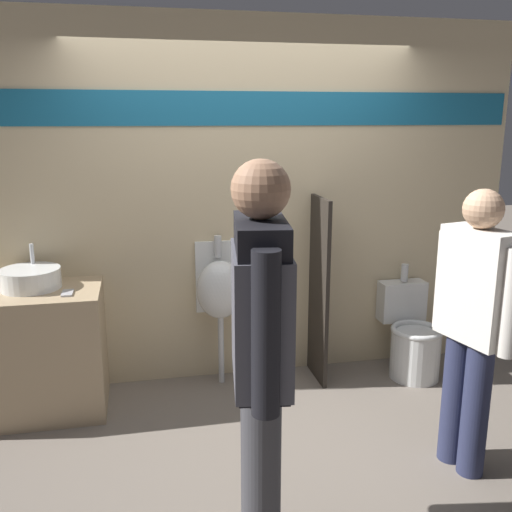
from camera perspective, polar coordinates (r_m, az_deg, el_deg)
name	(u,v)px	position (r m, az deg, el deg)	size (l,w,h in m)	color
ground_plane	(261,406)	(4.17, 0.50, -14.73)	(16.00, 16.00, 0.00)	#70665B
display_wall	(244,202)	(4.30, -1.18, 5.38)	(4.23, 0.07, 2.70)	beige
sink_counter	(28,352)	(4.22, -21.83, -8.92)	(1.00, 0.61, 0.87)	tan
sink_basin	(31,278)	(4.11, -21.62, -2.09)	(0.39, 0.39, 0.28)	silver
cell_phone	(67,293)	(3.91, -18.34, -3.54)	(0.07, 0.14, 0.01)	#B7B7BC
divider_near_counter	(319,290)	(4.35, 6.30, -3.44)	(0.03, 0.41, 1.42)	#28231E
urinal_near_counter	(220,289)	(4.25, -3.62, -3.34)	(0.35, 0.27, 1.13)	silver
toilet	(412,339)	(4.68, 15.32, -8.02)	(0.39, 0.56, 0.85)	silver
person_in_vest	(260,343)	(2.42, 0.45, -8.67)	(0.29, 0.63, 1.83)	#3D3D42
person_with_lanyard	(473,321)	(3.37, 20.86, -6.06)	(0.27, 0.55, 1.62)	#282D4C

